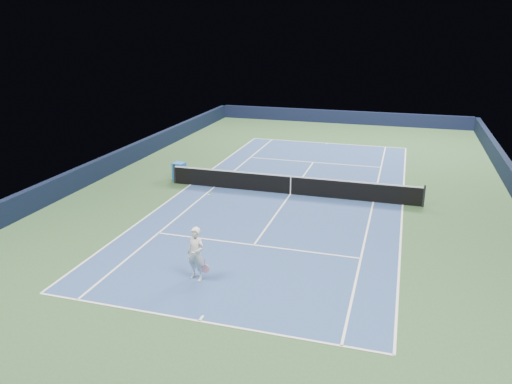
# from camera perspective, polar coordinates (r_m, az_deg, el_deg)

# --- Properties ---
(ground) EXTENTS (40.00, 40.00, 0.00)m
(ground) POSITION_cam_1_polar(r_m,az_deg,el_deg) (25.32, 3.96, -0.25)
(ground) COLOR #2C4C29
(ground) RESTS_ON ground
(wall_far) EXTENTS (22.00, 0.35, 1.10)m
(wall_far) POSITION_cam_1_polar(r_m,az_deg,el_deg) (44.19, 9.76, 8.44)
(wall_far) COLOR black
(wall_far) RESTS_ON ground
(wall_left) EXTENTS (0.35, 40.00, 1.10)m
(wall_left) POSITION_cam_1_polar(r_m,az_deg,el_deg) (29.35, -17.12, 2.73)
(wall_left) COLOR black
(wall_left) RESTS_ON ground
(court_surface) EXTENTS (10.97, 23.77, 0.01)m
(court_surface) POSITION_cam_1_polar(r_m,az_deg,el_deg) (25.32, 3.96, -0.25)
(court_surface) COLOR navy
(court_surface) RESTS_ON ground
(baseline_far) EXTENTS (10.97, 0.08, 0.00)m
(baseline_far) POSITION_cam_1_polar(r_m,az_deg,el_deg) (36.58, 8.12, 5.56)
(baseline_far) COLOR white
(baseline_far) RESTS_ON ground
(baseline_near) EXTENTS (10.97, 0.08, 0.00)m
(baseline_near) POSITION_cam_1_polar(r_m,az_deg,el_deg) (15.04, -6.51, -14.44)
(baseline_near) COLOR white
(baseline_near) RESTS_ON ground
(sideline_doubles_right) EXTENTS (0.08, 23.77, 0.00)m
(sideline_doubles_right) POSITION_cam_1_polar(r_m,az_deg,el_deg) (24.79, 16.41, -1.40)
(sideline_doubles_right) COLOR white
(sideline_doubles_right) RESTS_ON ground
(sideline_doubles_left) EXTENTS (0.08, 23.77, 0.00)m
(sideline_doubles_left) POSITION_cam_1_polar(r_m,az_deg,el_deg) (26.97, -7.48, 0.85)
(sideline_doubles_left) COLOR white
(sideline_doubles_left) RESTS_ON ground
(sideline_singles_right) EXTENTS (0.08, 23.77, 0.00)m
(sideline_singles_right) POSITION_cam_1_polar(r_m,az_deg,el_deg) (24.81, 13.26, -1.11)
(sideline_singles_right) COLOR white
(sideline_singles_right) RESTS_ON ground
(sideline_singles_left) EXTENTS (0.08, 23.77, 0.00)m
(sideline_singles_left) POSITION_cam_1_polar(r_m,az_deg,el_deg) (26.46, -4.76, 0.59)
(sideline_singles_left) COLOR white
(sideline_singles_left) RESTS_ON ground
(service_line_far) EXTENTS (8.23, 0.08, 0.00)m
(service_line_far) POSITION_cam_1_polar(r_m,az_deg,el_deg) (31.33, 6.57, 3.40)
(service_line_far) COLOR white
(service_line_far) RESTS_ON ground
(service_line_near) EXTENTS (8.23, 0.08, 0.00)m
(service_line_near) POSITION_cam_1_polar(r_m,az_deg,el_deg) (19.56, -0.24, -6.07)
(service_line_near) COLOR white
(service_line_near) RESTS_ON ground
(center_service_line) EXTENTS (0.08, 12.80, 0.00)m
(center_service_line) POSITION_cam_1_polar(r_m,az_deg,el_deg) (25.32, 3.96, -0.23)
(center_service_line) COLOR white
(center_service_line) RESTS_ON ground
(center_mark_far) EXTENTS (0.08, 0.30, 0.00)m
(center_mark_far) POSITION_cam_1_polar(r_m,az_deg,el_deg) (36.44, 8.08, 5.50)
(center_mark_far) COLOR white
(center_mark_far) RESTS_ON ground
(center_mark_near) EXTENTS (0.08, 0.30, 0.00)m
(center_mark_near) POSITION_cam_1_polar(r_m,az_deg,el_deg) (15.15, -6.28, -14.15)
(center_mark_near) COLOR white
(center_mark_near) RESTS_ON ground
(tennis_net) EXTENTS (12.90, 0.10, 1.07)m
(tennis_net) POSITION_cam_1_polar(r_m,az_deg,el_deg) (25.16, 3.98, 0.83)
(tennis_net) COLOR black
(tennis_net) RESTS_ON ground
(sponsor_cube) EXTENTS (0.68, 0.64, 1.00)m
(sponsor_cube) POSITION_cam_1_polar(r_m,az_deg,el_deg) (27.71, -8.75, 2.33)
(sponsor_cube) COLOR blue
(sponsor_cube) RESTS_ON ground
(tennis_player) EXTENTS (0.87, 1.35, 2.71)m
(tennis_player) POSITION_cam_1_polar(r_m,az_deg,el_deg) (16.82, -6.85, -7.05)
(tennis_player) COLOR white
(tennis_player) RESTS_ON ground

